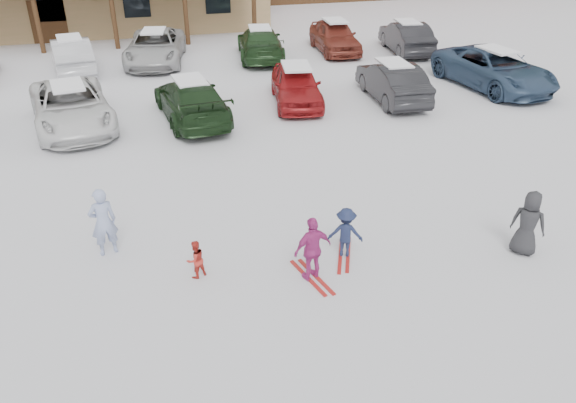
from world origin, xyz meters
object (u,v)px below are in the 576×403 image
object	(u,v)px
toddler_red	(196,259)
child_magenta	(313,249)
child_navy	(346,233)
parked_car_2	(71,106)
parked_car_3	(191,100)
parked_car_12	(335,36)
parked_car_9	(72,55)
parked_car_13	(406,37)
parked_car_4	(296,85)
parked_car_6	(494,69)
parked_car_10	(155,47)
parked_car_11	(260,43)
parked_car_5	(392,82)
adult_skier	(103,222)
bystander_dark	(528,223)

from	to	relation	value
toddler_red	child_magenta	distance (m)	2.43
child_navy	child_magenta	size ratio (longest dim) A/B	0.82
toddler_red	parked_car_2	distance (m)	10.14
parked_car_3	parked_car_12	world-z (taller)	parked_car_12
parked_car_2	parked_car_9	distance (m)	7.15
parked_car_9	parked_car_13	size ratio (longest dim) A/B	1.00
parked_car_4	parked_car_12	world-z (taller)	parked_car_12
parked_car_2	parked_car_4	size ratio (longest dim) A/B	1.25
parked_car_6	parked_car_10	size ratio (longest dim) A/B	1.04
child_magenta	parked_car_11	world-z (taller)	parked_car_11
parked_car_13	parked_car_11	bearing A→B (deg)	2.16
child_magenta	parked_car_9	world-z (taller)	parked_car_9
parked_car_2	parked_car_5	xyz separation A→B (m)	(11.66, -0.10, -0.01)
adult_skier	parked_car_13	bearing A→B (deg)	-149.32
child_magenta	bystander_dark	world-z (taller)	bystander_dark
parked_car_4	parked_car_12	distance (m)	8.17
child_magenta	parked_car_12	size ratio (longest dim) A/B	0.32
parked_car_5	parked_car_9	xyz separation A→B (m)	(-12.14, 7.23, 0.03)
parked_car_3	parked_car_9	size ratio (longest dim) A/B	1.09
toddler_red	parked_car_4	xyz separation A→B (m)	(4.92, 10.10, 0.29)
adult_skier	parked_car_5	size ratio (longest dim) A/B	0.36
parked_car_11	parked_car_3	bearing A→B (deg)	69.22
adult_skier	child_navy	world-z (taller)	adult_skier
parked_car_11	bystander_dark	bearing A→B (deg)	104.34
parked_car_6	child_navy	bearing A→B (deg)	-143.05
bystander_dark	toddler_red	bearing A→B (deg)	39.81
child_magenta	bystander_dark	size ratio (longest dim) A/B	0.96
parked_car_11	parked_car_6	bearing A→B (deg)	147.64
toddler_red	parked_car_3	size ratio (longest dim) A/B	0.17
parked_car_3	bystander_dark	bearing A→B (deg)	114.52
bystander_dark	parked_car_2	xyz separation A→B (m)	(-10.20, 10.58, -0.02)
bystander_dark	parked_car_6	world-z (taller)	parked_car_6
parked_car_4	parked_car_10	world-z (taller)	parked_car_10
parked_car_5	parked_car_13	world-z (taller)	parked_car_13
parked_car_2	parked_car_3	distance (m)	4.01
parked_car_9	child_magenta	bearing A→B (deg)	99.60
child_magenta	parked_car_5	xyz separation A→B (m)	(6.27, 10.22, 0.00)
parked_car_11	parked_car_13	size ratio (longest dim) A/B	1.10
parked_car_3	parked_car_11	xyz separation A→B (m)	(4.08, 7.57, 0.01)
child_magenta	parked_car_11	size ratio (longest dim) A/B	0.29
parked_car_6	parked_car_12	world-z (taller)	parked_car_6
parked_car_11	parked_car_13	world-z (taller)	parked_car_13
parked_car_4	parked_car_10	xyz separation A→B (m)	(-4.83, 7.27, 0.03)
adult_skier	parked_car_3	xyz separation A→B (m)	(2.74, 7.95, -0.08)
parked_car_13	parked_car_4	bearing A→B (deg)	47.09
toddler_red	parked_car_3	distance (m)	9.38
child_magenta	parked_car_9	xyz separation A→B (m)	(-5.87, 17.45, 0.03)
parked_car_9	parked_car_13	distance (m)	15.85
parked_car_10	parked_car_13	xyz separation A→B (m)	(12.20, -1.11, 0.00)
parked_car_13	parked_car_5	bearing A→B (deg)	68.25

